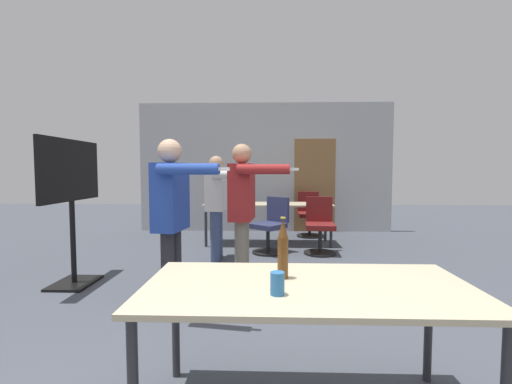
# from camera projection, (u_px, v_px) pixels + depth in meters

# --- Properties ---
(back_wall) EXTENTS (5.59, 0.12, 2.84)m
(back_wall) POSITION_uv_depth(u_px,v_px,m) (266.00, 168.00, 7.62)
(back_wall) COLOR #B2B5B7
(back_wall) RESTS_ON ground_plane
(conference_table_near) EXTENTS (1.75, 0.83, 0.75)m
(conference_table_near) POSITION_uv_depth(u_px,v_px,m) (307.00, 297.00, 1.84)
(conference_table_near) COLOR #C6B793
(conference_table_near) RESTS_ON ground_plane
(conference_table_far) EXTENTS (2.33, 0.70, 0.75)m
(conference_table_far) POSITION_uv_depth(u_px,v_px,m) (268.00, 207.00, 6.30)
(conference_table_far) COLOR #C6B793
(conference_table_far) RESTS_ON ground_plane
(tv_screen) EXTENTS (0.44, 1.19, 1.72)m
(tv_screen) POSITION_uv_depth(u_px,v_px,m) (71.00, 193.00, 4.01)
(tv_screen) COLOR black
(tv_screen) RESTS_ON ground_plane
(person_right_polo) EXTENTS (0.75, 0.69, 1.65)m
(person_right_polo) POSITION_uv_depth(u_px,v_px,m) (243.00, 203.00, 3.85)
(person_right_polo) COLOR slate
(person_right_polo) RESTS_ON ground_plane
(person_center_tall) EXTENTS (0.73, 0.71, 1.57)m
(person_center_tall) POSITION_uv_depth(u_px,v_px,m) (217.00, 199.00, 5.12)
(person_center_tall) COLOR #3D4C75
(person_center_tall) RESTS_ON ground_plane
(person_near_casual) EXTENTS (0.73, 0.66, 1.65)m
(person_near_casual) POSITION_uv_depth(u_px,v_px,m) (172.00, 209.00, 3.19)
(person_near_casual) COLOR #28282D
(person_near_casual) RESTS_ON ground_plane
(office_chair_far_left) EXTENTS (0.68, 0.69, 0.91)m
(office_chair_far_left) POSITION_uv_depth(u_px,v_px,m) (271.00, 227.00, 5.65)
(office_chair_far_left) COLOR black
(office_chair_far_left) RESTS_ON ground_plane
(office_chair_mid_tucked) EXTENTS (0.52, 0.55, 0.91)m
(office_chair_mid_tucked) POSITION_uv_depth(u_px,v_px,m) (309.00, 216.00, 7.07)
(office_chair_mid_tucked) COLOR black
(office_chair_mid_tucked) RESTS_ON ground_plane
(office_chair_far_right) EXTENTS (0.52, 0.56, 0.91)m
(office_chair_far_right) POSITION_uv_depth(u_px,v_px,m) (320.00, 227.00, 5.61)
(office_chair_far_right) COLOR black
(office_chair_far_right) RESTS_ON ground_plane
(beer_bottle) EXTENTS (0.06, 0.06, 0.35)m
(beer_bottle) POSITION_uv_depth(u_px,v_px,m) (283.00, 250.00, 1.93)
(beer_bottle) COLOR #563314
(beer_bottle) RESTS_ON conference_table_near
(drink_cup) EXTENTS (0.07, 0.07, 0.11)m
(drink_cup) POSITION_uv_depth(u_px,v_px,m) (277.00, 283.00, 1.68)
(drink_cup) COLOR #2866A3
(drink_cup) RESTS_ON conference_table_near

